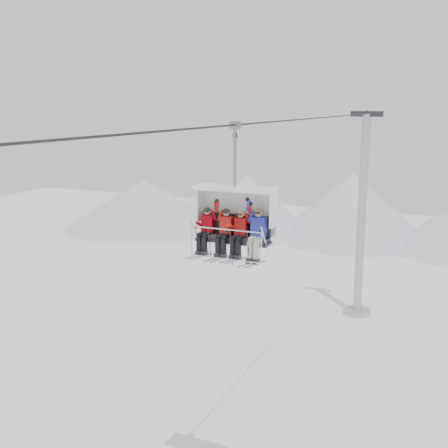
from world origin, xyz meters
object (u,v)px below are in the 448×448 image
at_px(chairlift_carrier, 236,213).
at_px(skier_far_right, 257,232).
at_px(skier_center_right, 240,232).
at_px(skier_far_left, 206,229).
at_px(skier_center_left, 225,230).
at_px(lift_tower_right, 361,231).

distance_m(chairlift_carrier, skier_far_right, 0.98).
relative_size(skier_center_right, skier_far_right, 1.00).
bearing_deg(skier_far_left, skier_center_right, -0.03).
bearing_deg(skier_center_left, skier_center_right, -0.25).
xyz_separation_m(chairlift_carrier, skier_center_right, (0.24, -0.32, -0.51)).
bearing_deg(skier_far_right, skier_center_left, -179.39).
xyz_separation_m(skier_far_left, skier_far_right, (1.66, 0.01, 0.04)).
xyz_separation_m(skier_center_left, skier_far_right, (1.03, 0.01, 0.04)).
xyz_separation_m(skier_center_left, skier_center_right, (0.48, -0.00, -0.01)).
bearing_deg(chairlift_carrier, skier_far_right, -20.81).
relative_size(lift_tower_right, chairlift_carrier, 3.38).
xyz_separation_m(skier_far_left, skier_center_right, (1.11, -0.00, -0.00)).
height_order(chairlift_carrier, skier_center_right, chairlift_carrier).
bearing_deg(skier_far_right, skier_far_left, -179.57).
distance_m(lift_tower_right, skier_far_right, 21.86).
xyz_separation_m(lift_tower_right, skier_far_left, (-0.86, -21.41, 4.40)).
bearing_deg(skier_far_right, skier_center_right, -178.66).
distance_m(chairlift_carrier, skier_center_right, 0.65).
height_order(skier_far_left, skier_far_right, skier_far_right).
xyz_separation_m(chairlift_carrier, skier_far_right, (0.80, -0.30, -0.47)).
distance_m(chairlift_carrier, skier_far_left, 1.05).
distance_m(lift_tower_right, skier_center_left, 21.85).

